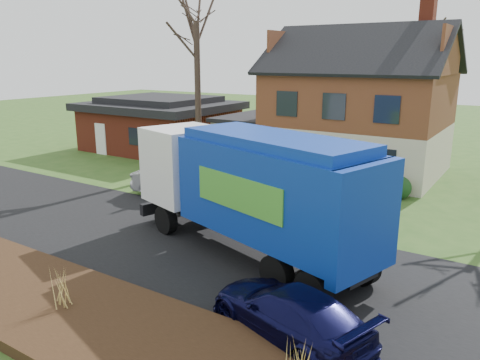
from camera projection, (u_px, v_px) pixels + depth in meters
The scene contains 10 objects.
ground at pixel (168, 239), 16.78m from camera, with size 120.00×120.00×0.00m, color #2F521B.
road at pixel (168, 239), 16.77m from camera, with size 80.00×7.00×0.02m, color black.
mulch_verge at pixel (35, 297), 12.43m from camera, with size 80.00×3.50×0.30m, color black.
main_house at pixel (350, 100), 26.29m from camera, with size 12.95×8.95×9.26m.
ranch_house at pixel (161, 123), 33.18m from camera, with size 9.80×8.20×3.70m.
garbage_truck at pixel (251, 186), 14.88m from camera, with size 9.95×5.24×4.12m.
silver_sedan at pixel (181, 180), 21.94m from camera, with size 1.59×4.56×1.50m, color #B3B7BB.
navy_wagon at pixel (289, 313), 10.77m from camera, with size 1.75×4.32×1.25m, color black.
tree_back at pixel (414, 21), 29.85m from camera, with size 3.27×3.27×10.36m.
grass_clump_mid at pixel (63, 287), 11.64m from camera, with size 0.35×0.29×0.98m.
Camera 1 is at (10.67, -11.79, 6.31)m, focal length 35.00 mm.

